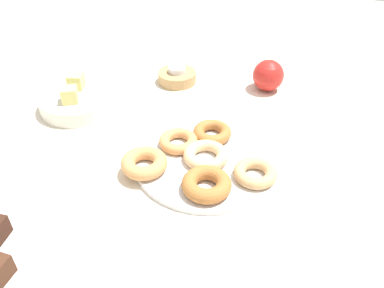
# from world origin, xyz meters

# --- Properties ---
(ground_plane) EXTENTS (2.40, 2.40, 0.00)m
(ground_plane) POSITION_xyz_m (0.00, 0.00, 0.00)
(ground_plane) COLOR beige
(donut_plate) EXTENTS (0.30, 0.30, 0.01)m
(donut_plate) POSITION_xyz_m (0.00, 0.00, 0.01)
(donut_plate) COLOR silver
(donut_plate) RESTS_ON ground_plane
(donut_0) EXTENTS (0.11, 0.11, 0.03)m
(donut_0) POSITION_xyz_m (-0.09, -0.02, 0.03)
(donut_0) COLOR #AD6B33
(donut_0) RESTS_ON donut_plate
(donut_1) EXTENTS (0.11, 0.11, 0.02)m
(donut_1) POSITION_xyz_m (0.03, 0.07, 0.02)
(donut_1) COLOR tan
(donut_1) RESTS_ON donut_plate
(donut_2) EXTENTS (0.12, 0.12, 0.02)m
(donut_2) POSITION_xyz_m (-0.04, -0.10, 0.02)
(donut_2) COLOR tan
(donut_2) RESTS_ON donut_plate
(donut_3) EXTENTS (0.12, 0.12, 0.02)m
(donut_3) POSITION_xyz_m (0.07, 0.00, 0.02)
(donut_3) COLOR #AD6B33
(donut_3) RESTS_ON donut_plate
(donut_4) EXTENTS (0.11, 0.11, 0.03)m
(donut_4) POSITION_xyz_m (-0.06, 0.11, 0.03)
(donut_4) COLOR tan
(donut_4) RESTS_ON donut_plate
(donut_5) EXTENTS (0.10, 0.10, 0.02)m
(donut_5) POSITION_xyz_m (-0.01, -0.00, 0.02)
(donut_5) COLOR #EABC84
(donut_5) RESTS_ON donut_plate
(cake_plate) EXTENTS (0.23, 0.23, 0.02)m
(cake_plate) POSITION_xyz_m (-0.30, 0.27, 0.01)
(cake_plate) COLOR silver
(cake_plate) RESTS_ON ground_plane
(candle_holder) EXTENTS (0.10, 0.10, 0.03)m
(candle_holder) POSITION_xyz_m (0.32, 0.14, 0.01)
(candle_holder) COLOR tan
(candle_holder) RESTS_ON ground_plane
(tealight) EXTENTS (0.05, 0.05, 0.01)m
(tealight) POSITION_xyz_m (0.32, 0.14, 0.04)
(tealight) COLOR silver
(tealight) RESTS_ON candle_holder
(fruit_bowl) EXTENTS (0.19, 0.19, 0.04)m
(fruit_bowl) POSITION_xyz_m (0.14, 0.35, 0.02)
(fruit_bowl) COLOR silver
(fruit_bowl) RESTS_ON ground_plane
(melon_chunk_left) EXTENTS (0.05, 0.05, 0.04)m
(melon_chunk_left) POSITION_xyz_m (0.11, 0.35, 0.06)
(melon_chunk_left) COLOR #DBD67A
(melon_chunk_left) RESTS_ON fruit_bowl
(melon_chunk_right) EXTENTS (0.04, 0.04, 0.04)m
(melon_chunk_right) POSITION_xyz_m (0.18, 0.36, 0.06)
(melon_chunk_right) COLOR #DBD67A
(melon_chunk_right) RESTS_ON fruit_bowl
(apple) EXTENTS (0.08, 0.08, 0.08)m
(apple) POSITION_xyz_m (0.33, -0.11, 0.04)
(apple) COLOR red
(apple) RESTS_ON ground_plane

